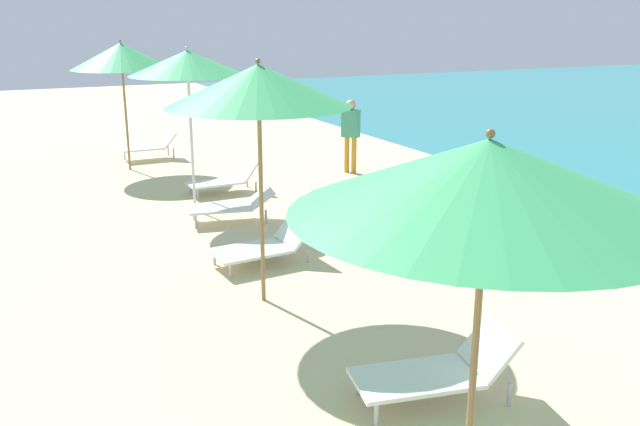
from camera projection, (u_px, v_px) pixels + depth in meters
The scene contains 12 objects.
umbrella_third at pixel (487, 178), 4.12m from camera, with size 2.47×2.47×2.64m.
lounger_third_shoreside at pixel (438, 369), 5.94m from camera, with size 1.49×0.87×0.65m.
umbrella_fourth at pixel (258, 86), 7.44m from camera, with size 2.09×2.09×2.85m.
lounger_fourth_shoreside at pixel (264, 245), 9.30m from camera, with size 1.40×0.76×0.57m.
umbrella_fifth at pixel (187, 63), 11.19m from camera, with size 1.96×1.96×2.81m.
lounger_fifth_shoreside at pixel (225, 179), 13.04m from camera, with size 1.35×0.59×0.61m.
lounger_fifth_inland at pixel (232, 205), 11.21m from camera, with size 1.50×0.87×0.53m.
umbrella_farthest at pixel (121, 56), 14.43m from camera, with size 2.15×2.15×2.82m.
lounger_farthest_shoreside at pixel (150, 146), 16.15m from camera, with size 1.26×0.63×0.63m.
person_walking_near at pixel (351, 129), 14.56m from camera, with size 0.39×0.42×1.59m.
person_walking_far at pixel (471, 191), 9.39m from camera, with size 0.42×0.39×1.58m.
cooler_box at pixel (517, 193), 12.37m from camera, with size 0.60×0.55×0.37m.
Camera 1 is at (-3.13, 5.12, 3.28)m, focal length 37.98 mm.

